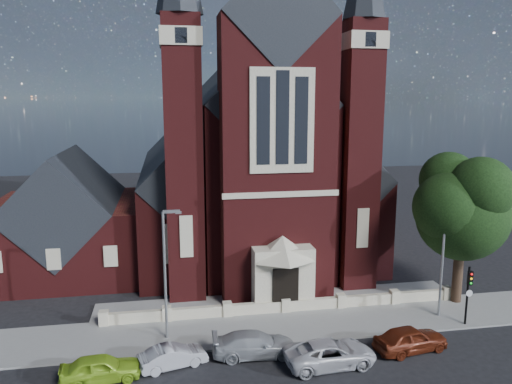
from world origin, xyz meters
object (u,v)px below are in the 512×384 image
car_silver_b (255,344)px  street_lamp_left (166,268)px  traffic_signal (469,288)px  church (247,164)px  street_lamp_right (444,251)px  car_white_suv (330,353)px  parish_hall (68,225)px  car_lime_van (101,368)px  street_tree (467,209)px  car_dark_red (410,339)px  car_silver_a (173,356)px

car_silver_b → street_lamp_left: bearing=62.0°
street_lamp_left → traffic_signal: (18.91, -1.57, -2.02)m
church → car_silver_b: church is taller
street_lamp_right → traffic_signal: 2.71m
church → car_white_suv: 24.74m
church → parish_hall: size_ratio=2.86×
parish_hall → car_silver_b: (12.92, -16.86, -3.31)m
street_lamp_left → car_lime_van: size_ratio=1.97×
street_tree → car_white_suv: 14.75m
car_lime_van → car_dark_red: (17.35, 0.05, 0.05)m
street_tree → traffic_signal: (-1.60, -3.28, -4.38)m
parish_hall → car_white_suv: (16.84, -18.62, -3.30)m
street_lamp_left → car_white_suv: size_ratio=1.59×
traffic_signal → car_silver_b: bearing=-174.8°
parish_hall → street_tree: street_tree is taller
church → car_silver_a: (-7.69, -22.20, -7.57)m
church → car_dark_red: (5.94, -22.86, -7.44)m
car_silver_b → car_white_suv: size_ratio=0.94×
car_lime_van → car_dark_red: 17.35m
street_lamp_right → car_silver_b: bearing=-167.8°
traffic_signal → car_silver_a: 18.87m
street_lamp_left → street_lamp_right: same height
parish_hall → street_lamp_left: parish_hall is taller
car_silver_b → car_dark_red: size_ratio=1.10×
street_lamp_right → car_dark_red: size_ratio=1.84×
car_lime_van → car_silver_a: car_lime_van is taller
street_tree → car_white_suv: (-11.76, -6.33, -6.25)m
car_silver_b → car_dark_red: (9.02, -1.06, 0.05)m
street_tree → church: bearing=126.2°
parish_hall → car_silver_a: bearing=-64.3°
car_white_suv → street_tree: bearing=-65.3°
street_lamp_right → church: bearing=118.0°
traffic_signal → car_dark_red: size_ratio=0.91×
church → traffic_signal: (11.00, -20.52, -5.60)m
street_lamp_right → car_white_suv: size_ratio=1.59×
parish_hall → car_lime_van: 18.83m
church → car_silver_b: (-3.08, -21.80, -7.49)m
car_lime_van → car_white_suv: size_ratio=0.81×
street_tree → street_lamp_right: 3.84m
parish_hall → traffic_signal: parish_hall is taller
parish_hall → car_silver_b: 21.49m
street_lamp_left → street_lamp_right: 18.00m
parish_hall → street_tree: 31.27m
parish_hall → car_lime_van: bearing=-75.7°
street_lamp_right → street_lamp_left: bearing=180.0°
parish_hall → street_lamp_left: size_ratio=1.51×
street_tree → street_lamp_left: bearing=-175.2°
street_lamp_left → car_lime_van: bearing=-131.5°
parish_hall → street_lamp_right: size_ratio=1.51×
car_silver_b → car_dark_red: bearing=-94.1°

